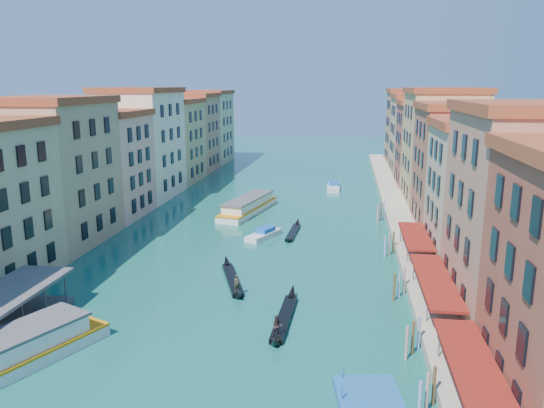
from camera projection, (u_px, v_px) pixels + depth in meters
The scene contains 12 objects.
left_bank_palazzos at pixel (128, 151), 96.20m from camera, with size 12.80×128.40×21.00m.
right_bank_palazzos at pixel (447, 156), 88.82m from camera, with size 12.80×128.40×21.00m.
quay at pixel (395, 208), 91.95m from camera, with size 4.00×140.00×1.00m, color #A49D84.
restaurant_awnings at pixel (436, 282), 50.82m from camera, with size 3.20×44.55×3.12m.
mooring_poles_right at pixel (397, 276), 57.21m from camera, with size 1.44×54.24×3.20m.
vaporetto_far at pixel (248, 205), 91.04m from camera, with size 7.73×18.24×2.65m.
gondola_fore at pixel (232, 278), 59.01m from camera, with size 5.16×12.26×2.53m.
gondola_right at pixel (284, 317), 49.01m from camera, with size 1.52×12.93×2.58m.
gondola_far at pixel (293, 231), 78.27m from camera, with size 1.45×11.45×1.62m.
motorboat_mid at pixel (264, 234), 76.08m from camera, with size 4.71×6.97×1.39m.
motorboat_far at pixel (334, 186), 111.18m from camera, with size 2.58×7.98×1.65m.
blue_dock at pixel (371, 405), 35.91m from camera, with size 5.41×7.23×0.55m.
Camera 1 is at (13.33, -26.66, 21.46)m, focal length 35.00 mm.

